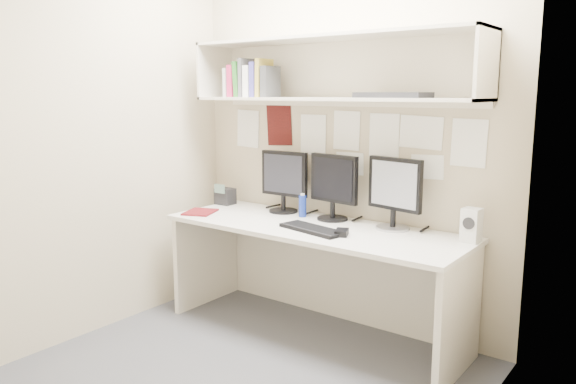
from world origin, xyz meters
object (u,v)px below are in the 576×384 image
Objects in this scene: monitor_center at (334,184)px; maroon_notebook at (200,212)px; speaker at (471,225)px; monitor_left at (284,179)px; desk at (314,280)px; keyboard at (313,229)px; desk_phone at (225,196)px; monitor_right at (395,190)px.

maroon_notebook is (-0.87, -0.39, -0.23)m from monitor_center.
monitor_center is 2.24× the size of speaker.
monitor_left is 0.41m from monitor_center.
keyboard is at bearing -60.88° from desk.
keyboard is (0.07, -0.35, -0.23)m from monitor_center.
monitor_center is at bearing -1.52° from monitor_left.
desk_phone is at bearing -169.80° from monitor_center.
monitor_center is 0.98× the size of monitor_right.
desk is 10.23× the size of speaker.
desk is at bearing -164.76° from speaker.
maroon_notebook is at bearing -78.00° from desk_phone.
monitor_center is at bearing 2.31° from desk_phone.
keyboard is at bearing -37.35° from monitor_left.
monitor_left reaches higher than desk.
monitor_center is at bearing 89.34° from desk.
monitor_left reaches higher than maroon_notebook.
monitor_center is 0.96m from desk_phone.
monitor_right is 1.39m from maroon_notebook.
monitor_left is at bearing 151.91° from desk.
monitor_center reaches higher than desk.
desk is 0.95m from maroon_notebook.
desk_phone reaches higher than keyboard.
desk_phone reaches higher than maroon_notebook.
desk is 8.54× the size of maroon_notebook.
desk is 0.40m from keyboard.
monitor_right is (0.45, 0.22, 0.61)m from desk.
desk_phone is (-1.01, 0.30, 0.05)m from keyboard.
monitor_right is at bearing 54.52° from keyboard.
keyboard is at bearing -18.90° from maroon_notebook.
monitor_left is 0.97× the size of monitor_right.
monitor_left is at bearing -177.58° from speaker.
monitor_left is at bearing 19.29° from maroon_notebook.
speaker is (1.35, -0.02, -0.14)m from monitor_left.
speaker is at bearing 6.06° from monitor_center.
maroon_notebook is 1.45× the size of desk_phone.
monitor_left is 0.99× the size of monitor_center.
monitor_left is 2.22× the size of speaker.
keyboard is 2.28× the size of speaker.
speaker reaches higher than keyboard.
desk is 4.58× the size of monitor_center.
monitor_center reaches higher than speaker.
monitor_left is 0.86m from monitor_right.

